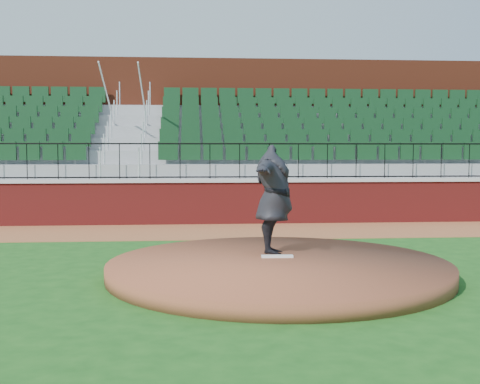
# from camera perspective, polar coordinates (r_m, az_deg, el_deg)

# --- Properties ---
(ground) EXTENTS (90.00, 90.00, 0.00)m
(ground) POSITION_cam_1_polar(r_m,az_deg,el_deg) (10.78, 0.64, -7.47)
(ground) COLOR #194D16
(ground) RESTS_ON ground
(warning_track) EXTENTS (34.00, 3.20, 0.01)m
(warning_track) POSITION_cam_1_polar(r_m,az_deg,el_deg) (16.09, -1.10, -3.63)
(warning_track) COLOR brown
(warning_track) RESTS_ON ground
(field_wall) EXTENTS (34.00, 0.35, 1.20)m
(field_wall) POSITION_cam_1_polar(r_m,az_deg,el_deg) (17.61, -1.41, -1.03)
(field_wall) COLOR maroon
(field_wall) RESTS_ON ground
(wall_cap) EXTENTS (34.00, 0.45, 0.10)m
(wall_cap) POSITION_cam_1_polar(r_m,az_deg,el_deg) (17.57, -1.42, 1.08)
(wall_cap) COLOR #B7B7B7
(wall_cap) RESTS_ON field_wall
(wall_railing) EXTENTS (34.00, 0.05, 1.00)m
(wall_railing) POSITION_cam_1_polar(r_m,az_deg,el_deg) (17.55, -1.42, 2.88)
(wall_railing) COLOR black
(wall_railing) RESTS_ON wall_cap
(seating_stands) EXTENTS (34.00, 5.10, 4.60)m
(seating_stands) POSITION_cam_1_polar(r_m,az_deg,el_deg) (20.27, -1.84, 4.44)
(seating_stands) COLOR gray
(seating_stands) RESTS_ON ground
(concourse_wall) EXTENTS (34.00, 0.50, 5.50)m
(concourse_wall) POSITION_cam_1_polar(r_m,az_deg,el_deg) (23.07, -2.17, 5.50)
(concourse_wall) COLOR maroon
(concourse_wall) RESTS_ON ground
(pitchers_mound) EXTENTS (5.77, 5.77, 0.25)m
(pitchers_mound) POSITION_cam_1_polar(r_m,az_deg,el_deg) (10.47, 3.59, -7.12)
(pitchers_mound) COLOR brown
(pitchers_mound) RESTS_ON ground
(pitching_rubber) EXTENTS (0.56, 0.16, 0.04)m
(pitching_rubber) POSITION_cam_1_polar(r_m,az_deg,el_deg) (10.81, 3.48, -5.99)
(pitching_rubber) COLOR white
(pitching_rubber) RESTS_ON pitchers_mound
(pitcher) EXTENTS (1.20, 2.52, 1.98)m
(pitcher) POSITION_cam_1_polar(r_m,az_deg,el_deg) (11.14, 3.16, -0.66)
(pitcher) COLOR black
(pitcher) RESTS_ON pitchers_mound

